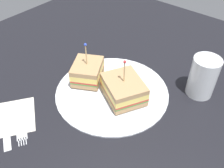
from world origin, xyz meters
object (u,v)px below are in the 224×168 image
at_px(sandwich_half_back, 88,72).
at_px(fork, 21,128).
at_px(knife, 6,130).
at_px(napkin, 13,117).
at_px(plate, 112,91).
at_px(sandwich_half_front, 123,90).
at_px(drink_glass, 202,79).

relative_size(sandwich_half_back, fork, 0.97).
bearing_deg(knife, napkin, -54.89).
distance_m(napkin, fork, 0.04).
height_order(sandwich_half_back, napkin, sandwich_half_back).
distance_m(plate, sandwich_half_back, 0.08).
height_order(plate, napkin, plate).
xyz_separation_m(sandwich_half_front, sandwich_half_back, (0.11, 0.00, 0.00)).
height_order(plate, drink_glass, drink_glass).
xyz_separation_m(sandwich_half_back, napkin, (0.05, 0.20, -0.03)).
xyz_separation_m(drink_glass, napkin, (0.29, 0.35, -0.05)).
bearing_deg(fork, sandwich_half_back, -91.25).
height_order(napkin, knife, knife).
bearing_deg(fork, drink_glass, -125.08).
bearing_deg(drink_glass, napkin, 50.18).
height_order(plate, sandwich_half_back, sandwich_half_back).
bearing_deg(fork, knife, 52.32).
xyz_separation_m(plate, drink_glass, (-0.17, -0.14, 0.04)).
bearing_deg(knife, drink_glass, -125.26).
distance_m(sandwich_half_back, drink_glass, 0.29).
height_order(sandwich_half_back, fork, sandwich_half_back).
height_order(sandwich_half_front, drink_glass, sandwich_half_front).
bearing_deg(napkin, fork, 171.65).
distance_m(plate, sandwich_half_front, 0.05).
height_order(napkin, fork, fork).
relative_size(drink_glass, knife, 0.89).
xyz_separation_m(plate, sandwich_half_back, (0.08, 0.01, 0.03)).
height_order(sandwich_half_back, drink_glass, sandwich_half_back).
bearing_deg(knife, sandwich_half_front, -119.88).
distance_m(sandwich_half_front, drink_glass, 0.20).
bearing_deg(napkin, sandwich_half_front, -127.59).
bearing_deg(napkin, knife, 125.11).
relative_size(plate, sandwich_half_back, 2.58).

